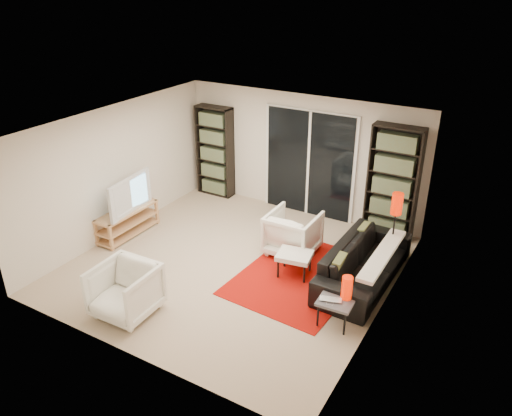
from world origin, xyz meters
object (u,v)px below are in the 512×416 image
(sofa, at_px, (364,263))
(tv_stand, at_px, (128,221))
(armchair_front, at_px, (125,291))
(bookshelf_right, at_px, (393,183))
(floor_lamp, at_px, (396,212))
(bookshelf_left, at_px, (215,151))
(armchair_back, at_px, (293,233))
(side_table, at_px, (337,302))
(ottoman, at_px, (295,256))

(sofa, bearing_deg, tv_stand, 100.55)
(sofa, height_order, armchair_front, armchair_front)
(bookshelf_right, height_order, armchair_front, bookshelf_right)
(sofa, height_order, floor_lamp, floor_lamp)
(floor_lamp, bearing_deg, bookshelf_left, 166.41)
(sofa, distance_m, armchair_front, 3.67)
(tv_stand, bearing_deg, sofa, 9.42)
(armchair_front, bearing_deg, tv_stand, 130.90)
(armchair_back, height_order, armchair_front, armchair_back)
(bookshelf_left, bearing_deg, side_table, -36.01)
(armchair_front, xyz_separation_m, side_table, (2.68, 1.30, -0.03))
(bookshelf_right, xyz_separation_m, tv_stand, (-4.20, -2.41, -0.79))
(armchair_back, bearing_deg, armchair_front, 64.56)
(sofa, xyz_separation_m, ottoman, (-1.02, -0.41, 0.02))
(tv_stand, height_order, sofa, sofa)
(bookshelf_right, bearing_deg, sofa, -85.76)
(tv_stand, bearing_deg, armchair_front, -47.30)
(bookshelf_right, bearing_deg, tv_stand, -150.20)
(ottoman, relative_size, side_table, 1.22)
(bookshelf_right, distance_m, armchair_front, 4.96)
(ottoman, distance_m, floor_lamp, 1.78)
(bookshelf_left, relative_size, armchair_back, 2.31)
(sofa, distance_m, ottoman, 1.10)
(bookshelf_right, distance_m, ottoman, 2.39)
(armchair_front, xyz_separation_m, ottoman, (1.64, 2.11, -0.04))
(armchair_front, relative_size, ottoman, 1.38)
(bookshelf_left, bearing_deg, armchair_back, -29.33)
(armchair_front, distance_m, ottoman, 2.67)
(armchair_back, distance_m, armchair_front, 3.03)
(bookshelf_left, height_order, floor_lamp, bookshelf_left)
(sofa, height_order, side_table, sofa)
(armchair_back, height_order, ottoman, armchair_back)
(side_table, bearing_deg, armchair_front, -154.07)
(armchair_back, relative_size, side_table, 1.68)
(tv_stand, relative_size, ottoman, 2.14)
(armchair_back, relative_size, ottoman, 1.38)
(floor_lamp, bearing_deg, armchair_back, -164.26)
(bookshelf_right, bearing_deg, armchair_front, -121.09)
(bookshelf_left, distance_m, armchair_front, 4.45)
(bookshelf_left, height_order, armchair_back, bookshelf_left)
(tv_stand, bearing_deg, ottoman, 5.38)
(bookshelf_right, bearing_deg, ottoman, -113.23)
(armchair_front, bearing_deg, bookshelf_right, 57.10)
(bookshelf_left, height_order, sofa, bookshelf_left)
(ottoman, height_order, floor_lamp, floor_lamp)
(tv_stand, bearing_deg, armchair_back, 17.61)
(tv_stand, relative_size, side_table, 2.60)
(armchair_front, height_order, ottoman, armchair_front)
(bookshelf_right, height_order, floor_lamp, bookshelf_right)
(side_table, relative_size, floor_lamp, 0.38)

